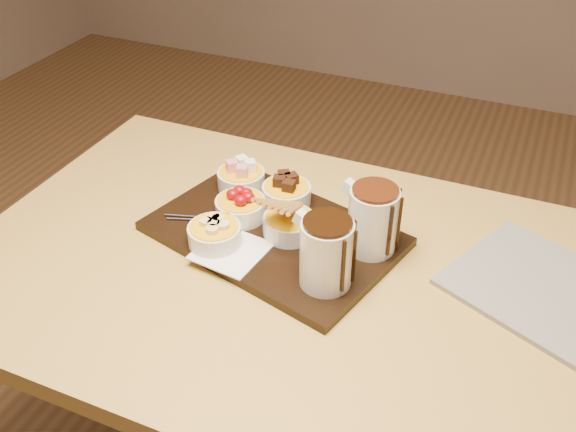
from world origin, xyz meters
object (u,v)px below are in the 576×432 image
at_px(newspaper, 551,293).
at_px(pitcher_dark_chocolate, 326,254).
at_px(serving_board, 274,234).
at_px(bowl_strawberries, 241,208).
at_px(pitcher_milk_chocolate, 373,220).
at_px(dining_table, 286,303).

bearing_deg(newspaper, pitcher_dark_chocolate, -134.90).
xyz_separation_m(serving_board, newspaper, (0.51, 0.04, -0.00)).
distance_m(bowl_strawberries, pitcher_milk_chocolate, 0.27).
bearing_deg(newspaper, bowl_strawberries, -153.67).
distance_m(serving_board, newspaper, 0.51).
distance_m(bowl_strawberries, pitcher_dark_chocolate, 0.25).
relative_size(serving_board, bowl_strawberries, 4.60).
distance_m(pitcher_dark_chocolate, pitcher_milk_chocolate, 0.13).
distance_m(serving_board, pitcher_dark_chocolate, 0.19).
xyz_separation_m(serving_board, pitcher_milk_chocolate, (0.19, 0.02, 0.07)).
bearing_deg(dining_table, bowl_strawberries, 148.67).
height_order(pitcher_dark_chocolate, newspaper, pitcher_dark_chocolate).
bearing_deg(bowl_strawberries, dining_table, -31.33).
xyz_separation_m(bowl_strawberries, newspaper, (0.59, 0.02, -0.03)).
relative_size(pitcher_dark_chocolate, pitcher_milk_chocolate, 1.00).
distance_m(pitcher_dark_chocolate, newspaper, 0.40).
bearing_deg(newspaper, pitcher_milk_chocolate, -152.77).
bearing_deg(pitcher_dark_chocolate, pitcher_milk_chocolate, 85.60).
height_order(bowl_strawberries, newspaper, bowl_strawberries).
relative_size(dining_table, bowl_strawberries, 12.00).
relative_size(pitcher_dark_chocolate, newspaper, 0.38).
bearing_deg(dining_table, pitcher_milk_chocolate, 32.81).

